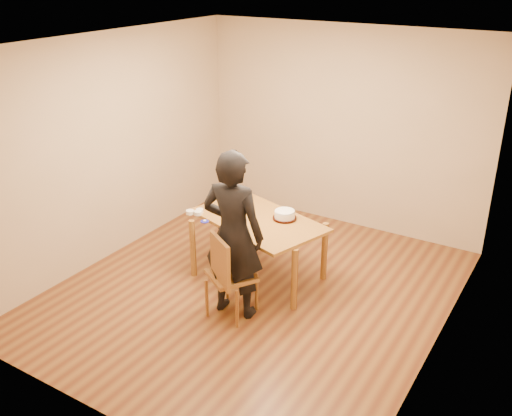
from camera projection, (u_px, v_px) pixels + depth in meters
The scene contains 16 objects.
room_shell at pixel (270, 169), 6.13m from camera, with size 4.00×4.50×2.70m.
dining_table at pixel (258, 220), 6.41m from camera, with size 1.48×0.88×0.04m, color brown.
dining_chair at pixel (231, 275), 5.84m from camera, with size 0.44×0.44×0.04m, color brown.
cake_plate at pixel (285, 218), 6.39m from camera, with size 0.27×0.27×0.02m, color red.
cake at pixel (285, 214), 6.37m from camera, with size 0.23×0.23×0.07m, color white.
frosting_dome at pixel (285, 210), 6.35m from camera, with size 0.22×0.22×0.03m, color white.
frosting_tub at pixel (230, 223), 6.21m from camera, with size 0.08×0.08×0.07m, color white.
frosting_lid at pixel (205, 221), 6.33m from camera, with size 0.09×0.09×0.01m, color #1919A3.
frosting_dollop at pixel (205, 220), 6.32m from camera, with size 0.04×0.04×0.02m, color white.
ramekin_green at pixel (198, 213), 6.50m from camera, with size 0.09×0.09×0.04m, color white.
ramekin_yellow at pixel (200, 211), 6.56m from camera, with size 0.08×0.08×0.04m, color white.
ramekin_multi at pixel (190, 212), 6.51m from camera, with size 0.09×0.09×0.04m, color white.
candy_box_pink at pixel (219, 195), 7.02m from camera, with size 0.13×0.07×0.02m, color #CB2FA6.
candy_box_green at pixel (219, 193), 7.01m from camera, with size 0.14×0.07×0.02m, color green.
spatula at pixel (224, 229), 6.14m from camera, with size 0.14×0.01×0.01m, color black.
person at pixel (233, 235), 5.70m from camera, with size 0.65×0.43×1.79m, color black.
Camera 1 is at (2.90, -4.67, 3.43)m, focal length 40.00 mm.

